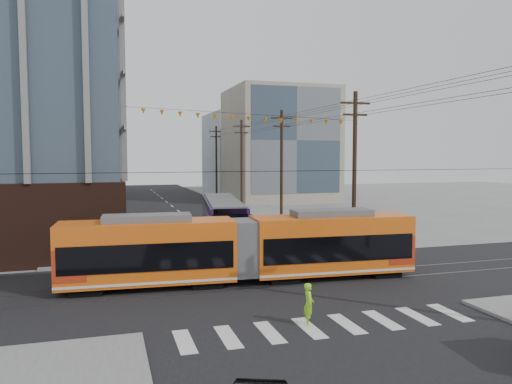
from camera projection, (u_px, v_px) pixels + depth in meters
The scene contains 13 objects.
ground at pixel (299, 304), 22.24m from camera, with size 160.00×160.00×0.00m, color slate.
bg_bldg_nw_near at pixel (35, 137), 66.25m from camera, with size 18.00×16.00×18.00m, color #8C99A5.
bg_bldg_ne_near at pixel (279, 145), 72.06m from camera, with size 14.00×14.00×16.00m, color gray.
bg_bldg_nw_far at pixel (69, 135), 86.13m from camera, with size 16.00×18.00×20.00m, color gray.
bg_bldg_ne_far at pixel (253, 152), 91.80m from camera, with size 16.00×16.00×14.00m, color #8C99A5.
utility_pole_far at pixel (216, 162), 77.71m from camera, with size 0.30×0.30×11.00m, color black.
streetcar at pixel (243, 249), 25.94m from camera, with size 18.38×2.58×3.54m, color #E55C12, non-canonical shape.
city_bus at pixel (223, 220), 37.62m from camera, with size 2.59×11.96×3.39m, color #2D164B, non-canonical shape.
parked_car_silver at pixel (149, 239), 35.02m from camera, with size 1.57×4.50×1.48m, color silver.
parked_car_white at pixel (137, 230), 39.90m from camera, with size 1.79×4.40×1.28m, color #B7ABAC.
parked_car_grey at pixel (132, 225), 42.04m from camera, with size 2.45×5.31×1.47m, color #3D4349.
pedestrian at pixel (309, 304), 19.46m from camera, with size 0.61×0.40×1.66m, color #9AF223.
jersey_barrier at pixel (338, 239), 36.96m from camera, with size 0.92×4.09×0.82m, color gray.
Camera 1 is at (-8.18, -20.29, 6.67)m, focal length 35.00 mm.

